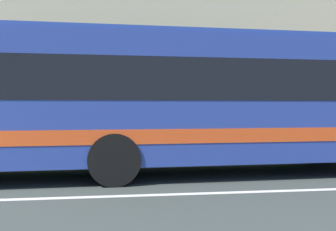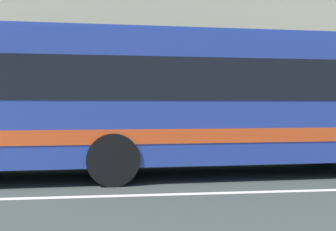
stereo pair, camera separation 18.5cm
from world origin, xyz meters
The scene contains 3 objects.
hedge_row_far centered at (3.47, 5.39, 0.43)m, with size 15.61×1.10×0.86m, color #1A4515.
apartment_block_right centered at (10.91, 13.05, 6.84)m, with size 22.29×9.41×13.67m.
transit_bus centered at (4.93, 2.07, 1.69)m, with size 11.83×2.98×3.07m.
Camera 1 is at (4.13, -6.82, 1.51)m, focal length 43.51 mm.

